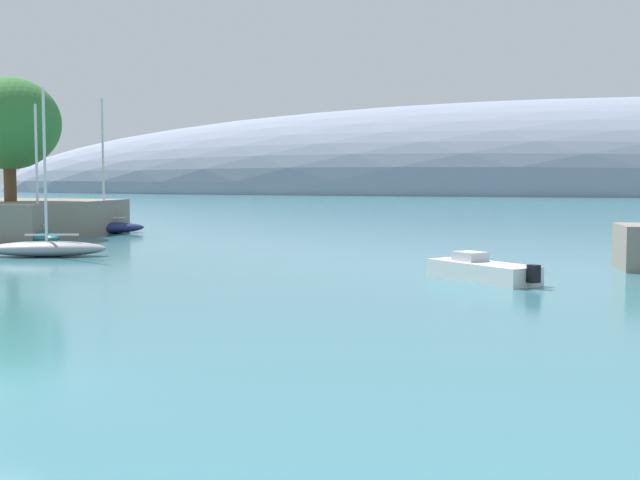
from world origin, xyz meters
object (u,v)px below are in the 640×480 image
at_px(sailboat_teal_mid_mooring, 38,234).
at_px(sailboat_navy_outer_mooring, 104,226).
at_px(tree_clump_shore, 8,123).
at_px(sailboat_grey_near_shore, 47,247).
at_px(motorboat_white_foreground, 483,271).

relative_size(sailboat_teal_mid_mooring, sailboat_navy_outer_mooring, 0.89).
distance_m(tree_clump_shore, sailboat_navy_outer_mooring, 10.18).
relative_size(sailboat_grey_near_shore, motorboat_white_foreground, 1.84).
height_order(tree_clump_shore, sailboat_grey_near_shore, tree_clump_shore).
bearing_deg(sailboat_grey_near_shore, tree_clump_shore, -68.31).
bearing_deg(sailboat_navy_outer_mooring, motorboat_white_foreground, 111.40).
relative_size(sailboat_teal_mid_mooring, motorboat_white_foreground, 1.82).
distance_m(sailboat_grey_near_shore, motorboat_white_foreground, 24.50).
bearing_deg(tree_clump_shore, sailboat_grey_near_shore, -50.31).
height_order(sailboat_grey_near_shore, sailboat_navy_outer_mooring, sailboat_navy_outer_mooring).
xyz_separation_m(tree_clump_shore, sailboat_grey_near_shore, (10.84, -13.07, -7.65)).
height_order(sailboat_teal_mid_mooring, motorboat_white_foreground, sailboat_teal_mid_mooring).
bearing_deg(sailboat_grey_near_shore, motorboat_white_foreground, 149.50).
relative_size(tree_clump_shore, sailboat_teal_mid_mooring, 0.98).
bearing_deg(motorboat_white_foreground, tree_clump_shore, 15.34).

